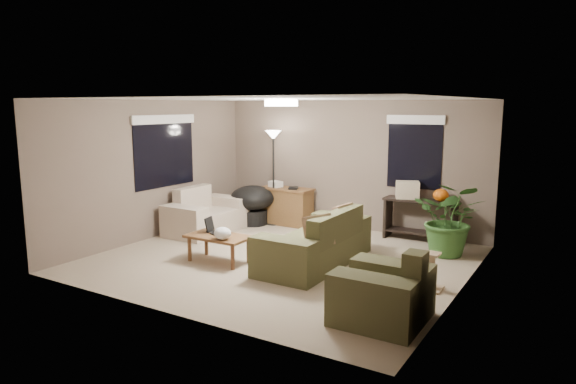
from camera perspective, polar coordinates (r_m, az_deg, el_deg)
The scene contains 20 objects.
room_shell at distance 7.91m, azimuth -0.75°, elevation 1.22°, with size 5.50×5.50×5.50m.
main_sofa at distance 7.88m, azimuth 3.28°, elevation -5.94°, with size 0.95×2.20×0.85m.
throw_pillows at distance 7.68m, azimuth 4.99°, elevation -3.63°, with size 0.38×1.39×0.47m.
loveseat at distance 9.98m, azimuth -9.19°, elevation -2.70°, with size 0.90×1.60×0.85m.
armchair at distance 5.98m, azimuth 10.56°, elevation -11.19°, with size 0.95×1.00×0.85m.
coffee_table at distance 8.03m, azimuth -7.72°, elevation -5.24°, with size 1.00×0.55×0.42m.
laptop at distance 8.18m, azimuth -8.22°, elevation -4.10°, with size 0.41×0.34×0.24m.
plastic_bag at distance 7.76m, azimuth -7.29°, elevation -4.57°, with size 0.27×0.24×0.19m, color white.
desk at distance 10.45m, azimuth -0.23°, elevation -1.56°, with size 1.10×0.50×0.75m.
desk_papers at distance 10.45m, azimuth -0.99°, elevation 0.80°, with size 0.72×0.32×0.12m.
console_table at distance 9.48m, azimuth 14.46°, elevation -2.67°, with size 1.30×0.40×0.75m.
pumpkin at distance 9.31m, azimuth 16.63°, elevation -0.34°, with size 0.27×0.27×0.22m, color orange.
cardboard_box at distance 9.47m, azimuth 13.13°, elevation 0.23°, with size 0.41×0.30×0.30m, color beige.
papasan_chair at distance 10.46m, azimuth -3.95°, elevation -1.09°, with size 1.10×1.10×0.80m.
floor_lamp at distance 10.28m, azimuth -1.64°, elevation 5.11°, with size 0.32×0.32×1.91m.
ceiling_fixture at distance 7.83m, azimuth -0.77°, elevation 9.87°, with size 0.50×0.50×0.10m, color white.
houseplant at distance 8.67m, azimuth 17.62°, elevation -3.73°, with size 1.09×1.21×0.95m, color #2D5923.
cat_scratching_post at distance 7.09m, azimuth 15.51°, elevation -8.74°, with size 0.32×0.32×0.50m.
window_left at distance 9.79m, azimuth -13.56°, elevation 5.72°, with size 0.05×1.56×1.33m.
window_back at distance 9.57m, azimuth 13.91°, elevation 5.64°, with size 1.06×0.05×1.33m.
Camera 1 is at (4.14, -6.65, 2.41)m, focal length 32.00 mm.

